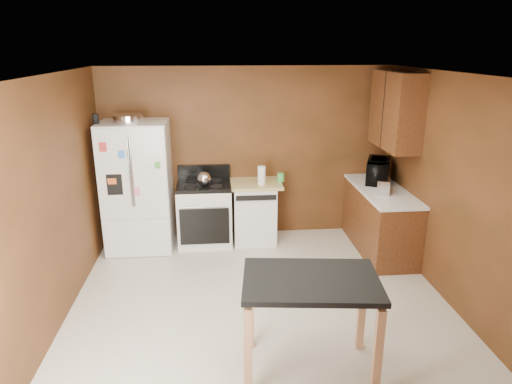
{
  "coord_description": "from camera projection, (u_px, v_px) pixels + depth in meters",
  "views": [
    {
      "loc": [
        -0.46,
        -4.3,
        2.76
      ],
      "look_at": [
        0.01,
        0.85,
        1.1
      ],
      "focal_mm": 32.0,
      "sensor_mm": 36.0,
      "label": 1
    }
  ],
  "objects": [
    {
      "name": "floor",
      "position": [
        262.0,
        312.0,
        4.96
      ],
      "size": [
        4.5,
        4.5,
        0.0
      ],
      "primitive_type": "plane",
      "color": "beige",
      "rests_on": "ground"
    },
    {
      "name": "ceiling",
      "position": [
        264.0,
        76.0,
        4.2
      ],
      "size": [
        4.5,
        4.5,
        0.0
      ],
      "primitive_type": "plane",
      "rotation": [
        3.14,
        0.0,
        0.0
      ],
      "color": "white",
      "rests_on": "ground"
    },
    {
      "name": "wall_back",
      "position": [
        247.0,
        153.0,
        6.71
      ],
      "size": [
        4.2,
        0.0,
        4.2
      ],
      "primitive_type": "plane",
      "rotation": [
        1.57,
        0.0,
        0.0
      ],
      "color": "brown",
      "rests_on": "ground"
    },
    {
      "name": "wall_front",
      "position": [
        307.0,
        341.0,
        2.45
      ],
      "size": [
        4.2,
        0.0,
        4.2
      ],
      "primitive_type": "plane",
      "rotation": [
        -1.57,
        0.0,
        0.0
      ],
      "color": "brown",
      "rests_on": "ground"
    },
    {
      "name": "wall_left",
      "position": [
        47.0,
        210.0,
        4.4
      ],
      "size": [
        0.0,
        4.5,
        4.5
      ],
      "primitive_type": "plane",
      "rotation": [
        1.57,
        0.0,
        1.57
      ],
      "color": "brown",
      "rests_on": "ground"
    },
    {
      "name": "wall_right",
      "position": [
        463.0,
        198.0,
        4.76
      ],
      "size": [
        0.0,
        4.5,
        4.5
      ],
      "primitive_type": "plane",
      "rotation": [
        1.57,
        0.0,
        -1.57
      ],
      "color": "brown",
      "rests_on": "ground"
    },
    {
      "name": "roasting_pan",
      "position": [
        128.0,
        118.0,
        6.01
      ],
      "size": [
        0.39,
        0.39,
        0.1
      ],
      "primitive_type": "cylinder",
      "color": "silver",
      "rests_on": "refrigerator"
    },
    {
      "name": "pen_cup",
      "position": [
        96.0,
        119.0,
        5.88
      ],
      "size": [
        0.08,
        0.08,
        0.13
      ],
      "primitive_type": "cylinder",
      "color": "black",
      "rests_on": "refrigerator"
    },
    {
      "name": "kettle",
      "position": [
        204.0,
        179.0,
        6.34
      ],
      "size": [
        0.19,
        0.19,
        0.19
      ],
      "primitive_type": "sphere",
      "color": "silver",
      "rests_on": "gas_range"
    },
    {
      "name": "paper_towel",
      "position": [
        262.0,
        175.0,
        6.42
      ],
      "size": [
        0.13,
        0.13,
        0.26
      ],
      "primitive_type": "cylinder",
      "rotation": [
        0.0,
        0.0,
        0.13
      ],
      "color": "white",
      "rests_on": "dishwasher"
    },
    {
      "name": "green_canister",
      "position": [
        281.0,
        177.0,
        6.59
      ],
      "size": [
        0.11,
        0.11,
        0.12
      ],
      "primitive_type": "cylinder",
      "rotation": [
        0.0,
        0.0,
        0.06
      ],
      "color": "green",
      "rests_on": "dishwasher"
    },
    {
      "name": "toaster",
      "position": [
        384.0,
        186.0,
        6.02
      ],
      "size": [
        0.24,
        0.3,
        0.19
      ],
      "primitive_type": "cube",
      "rotation": [
        0.0,
        0.0,
        -0.37
      ],
      "color": "silver",
      "rests_on": "right_cabinets"
    },
    {
      "name": "microwave",
      "position": [
        378.0,
        172.0,
        6.49
      ],
      "size": [
        0.55,
        0.65,
        0.3
      ],
      "primitive_type": "imported",
      "rotation": [
        0.0,
        0.0,
        1.17
      ],
      "color": "black",
      "rests_on": "right_cabinets"
    },
    {
      "name": "refrigerator",
      "position": [
        138.0,
        187.0,
        6.32
      ],
      "size": [
        0.9,
        0.8,
        1.8
      ],
      "color": "white",
      "rests_on": "ground"
    },
    {
      "name": "gas_range",
      "position": [
        205.0,
        213.0,
        6.59
      ],
      "size": [
        0.76,
        0.68,
        1.1
      ],
      "color": "white",
      "rests_on": "ground"
    },
    {
      "name": "dishwasher",
      "position": [
        254.0,
        211.0,
        6.68
      ],
      "size": [
        0.78,
        0.63,
        0.89
      ],
      "color": "white",
      "rests_on": "ground"
    },
    {
      "name": "right_cabinets",
      "position": [
        385.0,
        188.0,
        6.25
      ],
      "size": [
        0.63,
        1.58,
        2.45
      ],
      "color": "brown",
      "rests_on": "ground"
    },
    {
      "name": "island",
      "position": [
        311.0,
        294.0,
        3.85
      ],
      "size": [
        1.22,
        0.88,
        0.91
      ],
      "color": "black",
      "rests_on": "ground"
    }
  ]
}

